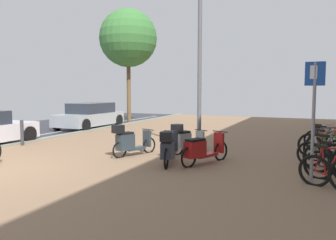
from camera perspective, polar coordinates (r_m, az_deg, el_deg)
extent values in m
cube|color=#88694E|center=(6.50, -3.29, -13.05)|extent=(14.40, 40.00, 0.05)
torus|color=black|center=(7.72, 23.74, -7.97)|extent=(0.67, 0.31, 0.69)
cylinder|color=#A11616|center=(7.55, 26.40, -6.43)|extent=(0.29, 0.14, 0.60)
cylinder|color=#A11616|center=(7.61, 25.08, -6.47)|extent=(0.14, 0.08, 0.55)
cylinder|color=#A11616|center=(7.52, 26.13, -4.37)|extent=(0.36, 0.17, 0.08)
cylinder|color=#A11616|center=(7.68, 24.54, -8.23)|extent=(0.23, 0.11, 0.07)
cylinder|color=#A11616|center=(7.64, 24.27, -6.21)|extent=(0.16, 0.08, 0.50)
cube|color=black|center=(7.57, 24.83, -4.12)|extent=(0.24, 0.16, 0.06)
torus|color=black|center=(8.34, 24.35, -7.05)|extent=(0.68, 0.23, 0.68)
cylinder|color=black|center=(8.26, 25.64, -5.63)|extent=(0.14, 0.07, 0.55)
cylinder|color=black|center=(8.18, 26.63, -3.69)|extent=(0.37, 0.12, 0.08)
cylinder|color=black|center=(8.32, 25.12, -7.27)|extent=(0.24, 0.09, 0.07)
cylinder|color=black|center=(8.28, 24.86, -5.42)|extent=(0.16, 0.06, 0.50)
cube|color=black|center=(8.22, 25.39, -3.49)|extent=(0.24, 0.14, 0.06)
torus|color=black|center=(9.03, 24.18, -5.98)|extent=(0.72, 0.32, 0.74)
cylinder|color=#2A6232|center=(8.86, 26.69, -4.53)|extent=(0.32, 0.15, 0.65)
cylinder|color=#2A6232|center=(8.92, 25.45, -4.58)|extent=(0.15, 0.08, 0.59)
cylinder|color=#2A6232|center=(8.83, 26.43, -2.64)|extent=(0.39, 0.17, 0.09)
cylinder|color=#2A6232|center=(8.99, 24.94, -6.21)|extent=(0.25, 0.12, 0.08)
cylinder|color=#2A6232|center=(8.96, 24.68, -4.35)|extent=(0.17, 0.08, 0.54)
cube|color=black|center=(8.89, 25.21, -2.45)|extent=(0.24, 0.16, 0.06)
torus|color=black|center=(9.66, 23.00, -5.37)|extent=(0.67, 0.27, 0.68)
torus|color=black|center=(9.49, 26.58, -5.69)|extent=(0.67, 0.27, 0.68)
cylinder|color=#B4B2BC|center=(9.52, 25.19, -4.11)|extent=(0.30, 0.13, 0.60)
cylinder|color=#B4B2BC|center=(9.57, 24.11, -4.15)|extent=(0.14, 0.08, 0.55)
cylinder|color=#B4B2BC|center=(9.49, 24.96, -2.48)|extent=(0.37, 0.15, 0.08)
cylinder|color=#B4B2BC|center=(9.63, 23.66, -5.57)|extent=(0.24, 0.10, 0.07)
cylinder|color=#B4B2BC|center=(9.60, 23.44, -3.96)|extent=(0.16, 0.07, 0.50)
cylinder|color=#B4B2BC|center=(9.46, 26.31, -4.06)|extent=(0.14, 0.07, 0.55)
cube|color=black|center=(9.54, 23.89, -2.30)|extent=(0.24, 0.15, 0.06)
cylinder|color=#ADADB2|center=(9.43, 26.06, -2.11)|extent=(0.17, 0.46, 0.02)
torus|color=black|center=(10.36, 23.82, -4.63)|extent=(0.68, 0.38, 0.72)
cylinder|color=brown|center=(10.17, 25.81, -3.41)|extent=(0.30, 0.17, 0.63)
cylinder|color=brown|center=(10.25, 24.82, -3.44)|extent=(0.14, 0.09, 0.57)
cylinder|color=brown|center=(10.15, 25.61, -1.80)|extent=(0.36, 0.20, 0.08)
cylinder|color=brown|center=(10.32, 24.42, -4.83)|extent=(0.23, 0.13, 0.08)
cylinder|color=brown|center=(10.29, 24.22, -3.25)|extent=(0.16, 0.09, 0.52)
cube|color=black|center=(10.23, 24.63, -1.62)|extent=(0.24, 0.18, 0.06)
cylinder|color=#ADADB2|center=(10.07, 26.61, -1.46)|extent=(0.23, 0.44, 0.02)
torus|color=black|center=(10.99, 23.04, -4.02)|extent=(0.73, 0.30, 0.74)
torus|color=black|center=(10.79, 26.52, -4.31)|extent=(0.73, 0.30, 0.74)
cylinder|color=navy|center=(10.83, 25.17, -2.80)|extent=(0.33, 0.14, 0.65)
cylinder|color=navy|center=(10.89, 24.12, -2.85)|extent=(0.15, 0.08, 0.59)
cylinder|color=navy|center=(10.81, 24.94, -1.25)|extent=(0.41, 0.16, 0.09)
cylinder|color=navy|center=(10.95, 23.68, -4.20)|extent=(0.26, 0.11, 0.08)
cylinder|color=navy|center=(10.93, 23.46, -2.67)|extent=(0.18, 0.08, 0.54)
cylinder|color=navy|center=(10.77, 26.26, -2.75)|extent=(0.16, 0.08, 0.59)
cube|color=black|center=(10.87, 23.90, -1.10)|extent=(0.24, 0.15, 0.06)
cylinder|color=#ADADB2|center=(10.75, 26.02, -0.92)|extent=(0.17, 0.46, 0.02)
torus|color=black|center=(11.66, 24.13, -3.66)|extent=(0.67, 0.32, 0.69)
cylinder|color=#A11D15|center=(11.50, 25.96, -2.59)|extent=(0.30, 0.15, 0.61)
cylinder|color=#A11D15|center=(11.56, 25.06, -2.63)|extent=(0.14, 0.08, 0.55)
cylinder|color=#A11D15|center=(11.48, 25.77, -1.22)|extent=(0.37, 0.18, 0.08)
cylinder|color=#A11D15|center=(11.62, 24.68, -3.82)|extent=(0.24, 0.12, 0.08)
cylinder|color=#A11D15|center=(11.60, 24.50, -2.47)|extent=(0.16, 0.08, 0.51)
cube|color=black|center=(11.55, 24.88, -1.07)|extent=(0.24, 0.16, 0.06)
cylinder|color=#ADADB2|center=(11.42, 26.69, -0.92)|extent=(0.20, 0.46, 0.02)
torus|color=black|center=(12.34, 23.56, -3.19)|extent=(0.64, 0.36, 0.68)
torus|color=black|center=(12.08, 26.26, -3.46)|extent=(0.64, 0.36, 0.68)
cylinder|color=#B98719|center=(12.15, 25.21, -2.21)|extent=(0.29, 0.17, 0.60)
cylinder|color=#B98719|center=(12.23, 24.39, -2.24)|extent=(0.14, 0.09, 0.55)
cylinder|color=#B98719|center=(12.14, 25.04, -0.92)|extent=(0.36, 0.20, 0.08)
cylinder|color=#B98719|center=(12.29, 24.06, -3.35)|extent=(0.23, 0.13, 0.07)
cylinder|color=#B98719|center=(12.28, 23.89, -2.09)|extent=(0.16, 0.09, 0.50)
cylinder|color=#B98719|center=(12.07, 26.06, -2.17)|extent=(0.14, 0.09, 0.55)
cube|color=black|center=(12.22, 24.23, -0.78)|extent=(0.24, 0.18, 0.06)
cylinder|color=#ADADB2|center=(12.06, 25.87, -0.65)|extent=(0.23, 0.44, 0.02)
torus|color=black|center=(8.72, 3.57, -6.41)|extent=(0.28, 0.55, 0.57)
torus|color=black|center=(9.72, 9.03, -5.27)|extent=(0.28, 0.55, 0.57)
cube|color=#B21B1A|center=(9.22, 6.45, -5.97)|extent=(0.56, 0.80, 0.08)
cube|color=#B21B1A|center=(8.86, 4.65, -4.98)|extent=(0.51, 0.66, 0.43)
cube|color=black|center=(8.82, 4.66, -3.40)|extent=(0.45, 0.59, 0.06)
cylinder|color=#B21B1A|center=(9.65, 8.96, -3.62)|extent=(0.11, 0.14, 0.58)
cube|color=#B21B1A|center=(9.60, 8.68, -3.83)|extent=(0.33, 0.20, 0.57)
cylinder|color=black|center=(9.60, 8.89, -1.96)|extent=(0.49, 0.23, 0.03)
torus|color=black|center=(8.59, -0.31, -6.59)|extent=(0.20, 0.56, 0.57)
torus|color=black|center=(9.84, 0.82, -5.09)|extent=(0.20, 0.56, 0.57)
cube|color=#2E3340|center=(9.22, 0.30, -5.94)|extent=(0.46, 0.77, 0.08)
cube|color=#2E3340|center=(8.78, -0.08, -5.11)|extent=(0.44, 0.63, 0.42)
cube|color=black|center=(8.74, -0.08, -3.57)|extent=(0.39, 0.57, 0.06)
cylinder|color=#2E3340|center=(9.77, 0.81, -3.49)|extent=(0.10, 0.13, 0.57)
cube|color=#2E3340|center=(9.70, 0.75, -3.70)|extent=(0.33, 0.16, 0.56)
cylinder|color=black|center=(9.71, 0.79, -1.86)|extent=(0.51, 0.16, 0.03)
cube|color=black|center=(8.44, -0.36, -2.85)|extent=(0.34, 0.34, 0.24)
torus|color=black|center=(10.01, -8.25, -5.10)|extent=(0.23, 0.50, 0.52)
torus|color=black|center=(10.75, -3.22, -4.34)|extent=(0.23, 0.50, 0.52)
cube|color=#303C43|center=(10.37, -5.64, -4.84)|extent=(0.50, 0.72, 0.08)
cube|color=#303C43|center=(10.10, -7.30, -3.77)|extent=(0.47, 0.59, 0.47)
cube|color=black|center=(10.06, -7.32, -2.26)|extent=(0.41, 0.53, 0.06)
cylinder|color=#303C43|center=(10.70, -3.33, -3.00)|extent=(0.11, 0.14, 0.52)
cube|color=#303C43|center=(10.65, -3.63, -3.16)|extent=(0.33, 0.19, 0.51)
cylinder|color=black|center=(10.65, -3.44, -1.64)|extent=(0.50, 0.21, 0.03)
cube|color=black|center=(9.89, -8.53, -1.54)|extent=(0.36, 0.36, 0.24)
torus|color=black|center=(10.41, 1.74, -4.78)|extent=(0.22, 0.45, 0.47)
torus|color=black|center=(11.27, 5.80, -4.05)|extent=(0.22, 0.45, 0.47)
cube|color=#A4AEAF|center=(10.84, 3.85, -4.51)|extent=(0.50, 0.70, 0.08)
cube|color=#A4AEAF|center=(10.53, 2.52, -3.50)|extent=(0.47, 0.58, 0.47)
cube|color=black|center=(10.49, 2.53, -2.08)|extent=(0.41, 0.53, 0.06)
cylinder|color=#A4AEAF|center=(11.21, 5.73, -2.90)|extent=(0.11, 0.14, 0.47)
cube|color=#A4AEAF|center=(11.16, 5.49, -3.04)|extent=(0.33, 0.19, 0.46)
cylinder|color=black|center=(11.16, 5.66, -1.73)|extent=(0.49, 0.22, 0.03)
cube|color=black|center=(10.29, 1.55, -1.38)|extent=(0.36, 0.36, 0.24)
cylinder|color=black|center=(13.90, -22.68, -2.27)|extent=(0.20, 0.62, 0.62)
cube|color=#9EA7AD|center=(18.35, -13.24, 0.21)|extent=(1.81, 4.05, 0.61)
cube|color=#282D38|center=(18.43, -13.00, 2.03)|extent=(1.52, 2.40, 0.54)
cylinder|color=black|center=(20.08, -12.64, 0.16)|extent=(0.20, 0.62, 0.62)
cylinder|color=black|center=(19.11, -8.45, -0.02)|extent=(0.20, 0.62, 0.62)
cylinder|color=black|center=(17.75, -18.38, -0.61)|extent=(0.20, 0.62, 0.62)
cylinder|color=black|center=(16.65, -13.95, -0.87)|extent=(0.20, 0.62, 0.62)
cylinder|color=gray|center=(7.72, 23.55, -0.52)|extent=(0.07, 0.07, 2.59)
cube|color=#1A46A4|center=(7.69, 23.83, 7.26)|extent=(0.40, 0.02, 0.50)
cube|color=white|center=(7.68, 23.62, 7.50)|extent=(0.14, 0.01, 0.28)
cylinder|color=slate|center=(11.45, 5.42, 8.35)|extent=(0.14, 0.14, 5.30)
cylinder|color=brown|center=(20.42, -6.72, 4.94)|extent=(0.24, 0.24, 3.90)
sphere|color=#3C7738|center=(20.66, -6.81, 13.73)|extent=(3.45, 3.45, 3.45)
cylinder|color=#38383D|center=(13.20, -23.66, -2.02)|extent=(0.12, 0.12, 0.92)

